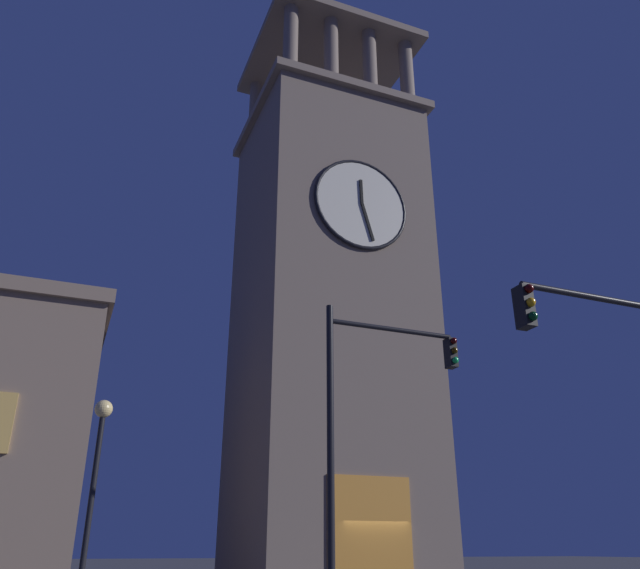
{
  "coord_description": "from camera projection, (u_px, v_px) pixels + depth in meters",
  "views": [
    {
      "loc": [
        10.43,
        21.39,
        1.63
      ],
      "look_at": [
        0.68,
        -2.73,
        12.67
      ],
      "focal_mm": 34.97,
      "sensor_mm": 36.0,
      "label": 1
    }
  ],
  "objects": [
    {
      "name": "traffic_signal_near",
      "position": [
        370.0,
        409.0,
        14.16
      ],
      "size": [
        3.47,
        0.41,
        6.93
      ],
      "color": "black",
      "rests_on": "ground_plane"
    },
    {
      "name": "street_lamp",
      "position": [
        96.0,
        463.0,
        15.08
      ],
      "size": [
        0.44,
        0.44,
        5.07
      ],
      "color": "black",
      "rests_on": "ground_plane"
    },
    {
      "name": "clocktower",
      "position": [
        329.0,
        315.0,
        27.85
      ],
      "size": [
        7.98,
        7.58,
        29.39
      ],
      "color": "#75665B",
      "rests_on": "ground_plane"
    }
  ]
}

